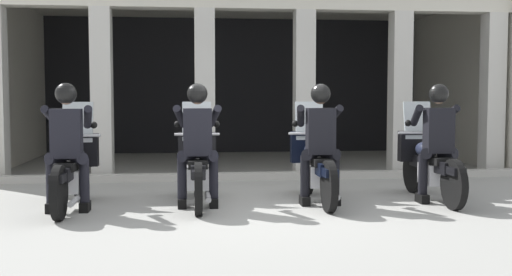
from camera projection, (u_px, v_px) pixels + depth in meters
ground_plane at (241, 176)px, 10.83m from camera, size 80.00×80.00×0.00m
station_building at (242, 60)px, 13.43m from camera, size 9.98×5.36×3.55m
kerb_strip at (258, 176)px, 10.42m from camera, size 9.48×0.24×0.12m
motorcycle_far_left at (72, 169)px, 7.75m from camera, size 0.62×2.04×1.35m
police_officer_far_left at (67, 136)px, 7.44m from camera, size 0.63×0.61×1.58m
motorcycle_center_left at (198, 166)px, 8.05m from camera, size 0.62×2.04×1.35m
police_officer_center_left at (198, 134)px, 7.74m from camera, size 0.63×0.61×1.58m
motorcycle_center_right at (315, 164)px, 8.24m from camera, size 0.62×2.04×1.35m
police_officer_center_right at (320, 133)px, 7.93m from camera, size 0.63×0.61×1.58m
motorcycle_far_right at (429, 163)px, 8.40m from camera, size 0.62×2.04×1.35m
police_officer_far_right at (438, 133)px, 8.09m from camera, size 0.63×0.61×1.58m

